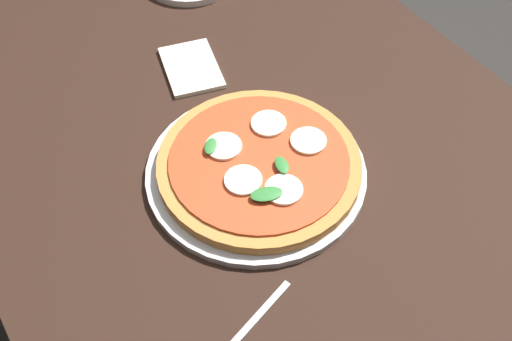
{
  "coord_description": "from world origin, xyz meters",
  "views": [
    {
      "loc": [
        0.63,
        -0.36,
        1.46
      ],
      "look_at": [
        0.12,
        -0.03,
        0.72
      ],
      "focal_mm": 44.55,
      "sensor_mm": 36.0,
      "label": 1
    }
  ],
  "objects": [
    {
      "name": "napkin",
      "position": [
        -0.14,
        0.0,
        0.72
      ],
      "size": [
        0.15,
        0.12,
        0.01
      ],
      "primitive_type": "cube",
      "rotation": [
        0.0,
        0.0,
        -0.26
      ],
      "color": "white",
      "rests_on": "dining_table"
    },
    {
      "name": "ground_plane",
      "position": [
        0.0,
        0.0,
        0.0
      ],
      "size": [
        6.0,
        6.0,
        0.0
      ],
      "primitive_type": "plane",
      "color": "#2D2B28"
    },
    {
      "name": "serving_tray",
      "position": [
        0.12,
        -0.03,
        0.72
      ],
      "size": [
        0.33,
        0.33,
        0.01
      ],
      "primitive_type": "cylinder",
      "color": "silver",
      "rests_on": "dining_table"
    },
    {
      "name": "dining_table",
      "position": [
        0.0,
        0.0,
        0.61
      ],
      "size": [
        1.2,
        0.87,
        0.71
      ],
      "color": "black",
      "rests_on": "ground_plane"
    },
    {
      "name": "pizza",
      "position": [
        0.12,
        -0.03,
        0.74
      ],
      "size": [
        0.3,
        0.3,
        0.03
      ],
      "color": "#C6843F",
      "rests_on": "serving_tray"
    }
  ]
}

